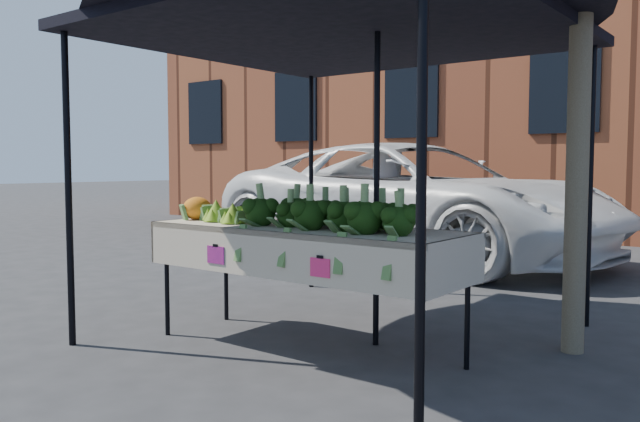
{
  "coord_description": "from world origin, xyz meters",
  "views": [
    {
      "loc": [
        2.9,
        -3.53,
        1.33
      ],
      "look_at": [
        0.05,
        0.24,
        1.0
      ],
      "focal_mm": 36.11,
      "sensor_mm": 36.0,
      "label": 1
    }
  ],
  "objects_px": {
    "canopy": "(344,161)",
    "vehicle": "(415,48)",
    "street_tree": "(581,34)",
    "table": "(303,289)"
  },
  "relations": [
    {
      "from": "canopy",
      "to": "vehicle",
      "type": "distance_m",
      "value": 4.7
    },
    {
      "from": "vehicle",
      "to": "street_tree",
      "type": "height_order",
      "value": "vehicle"
    },
    {
      "from": "canopy",
      "to": "street_tree",
      "type": "height_order",
      "value": "street_tree"
    },
    {
      "from": "vehicle",
      "to": "canopy",
      "type": "bearing_deg",
      "value": -150.86
    },
    {
      "from": "canopy",
      "to": "vehicle",
      "type": "bearing_deg",
      "value": 111.86
    },
    {
      "from": "vehicle",
      "to": "street_tree",
      "type": "relative_size",
      "value": 1.34
    },
    {
      "from": "table",
      "to": "street_tree",
      "type": "relative_size",
      "value": 0.54
    },
    {
      "from": "canopy",
      "to": "vehicle",
      "type": "xyz_separation_m",
      "value": [
        -1.64,
        4.09,
        1.64
      ]
    },
    {
      "from": "table",
      "to": "canopy",
      "type": "bearing_deg",
      "value": 91.58
    },
    {
      "from": "table",
      "to": "vehicle",
      "type": "xyz_separation_m",
      "value": [
        -1.66,
        4.62,
        2.56
      ]
    }
  ]
}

